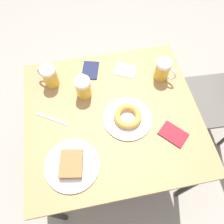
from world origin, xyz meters
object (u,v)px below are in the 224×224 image
(beer_mug_center, at_px, (83,87))
(fork, at_px, (52,119))
(plate_with_donut, at_px, (128,117))
(passport_far_edge, at_px, (90,70))
(passport_near_edge, at_px, (173,134))
(beer_mug_right, at_px, (50,76))
(napkin_folded, at_px, (125,70))
(plate_with_cake, at_px, (72,165))
(beer_mug_left, at_px, (163,70))

(beer_mug_center, height_order, fork, beer_mug_center)
(plate_with_donut, relative_size, fork, 1.53)
(beer_mug_center, bearing_deg, passport_far_edge, 160.65)
(passport_near_edge, height_order, passport_far_edge, same)
(beer_mug_right, distance_m, napkin_folded, 0.41)
(beer_mug_center, height_order, passport_far_edge, beer_mug_center)
(passport_far_edge, bearing_deg, fork, -40.68)
(plate_with_donut, xyz_separation_m, napkin_folded, (-0.30, 0.05, -0.01))
(plate_with_cake, distance_m, plate_with_donut, 0.35)
(beer_mug_right, bearing_deg, fork, -3.55)
(beer_mug_right, bearing_deg, napkin_folded, 91.37)
(beer_mug_right, distance_m, passport_near_edge, 0.70)
(passport_far_edge, bearing_deg, beer_mug_center, -19.35)
(passport_near_edge, bearing_deg, plate_with_cake, -83.34)
(plate_with_cake, bearing_deg, napkin_folded, 144.18)
(plate_with_donut, relative_size, beer_mug_right, 2.03)
(plate_with_donut, height_order, beer_mug_center, beer_mug_center)
(plate_with_cake, bearing_deg, beer_mug_center, 164.21)
(fork, bearing_deg, beer_mug_right, 176.45)
(beer_mug_right, xyz_separation_m, passport_near_edge, (0.42, 0.55, -0.06))
(plate_with_cake, height_order, beer_mug_center, beer_mug_center)
(plate_with_donut, height_order, passport_near_edge, plate_with_donut)
(plate_with_cake, xyz_separation_m, beer_mug_left, (-0.40, 0.54, 0.05))
(beer_mug_left, relative_size, beer_mug_center, 0.98)
(plate_with_donut, height_order, napkin_folded, plate_with_donut)
(fork, bearing_deg, beer_mug_center, 123.60)
(passport_near_edge, bearing_deg, passport_far_edge, -144.22)
(fork, relative_size, passport_near_edge, 1.04)
(plate_with_donut, bearing_deg, fork, -100.81)
(plate_with_donut, distance_m, beer_mug_right, 0.46)
(napkin_folded, bearing_deg, plate_with_donut, -10.17)
(fork, bearing_deg, beer_mug_left, 103.67)
(plate_with_cake, xyz_separation_m, passport_near_edge, (-0.06, 0.49, -0.01))
(plate_with_cake, xyz_separation_m, napkin_folded, (-0.49, 0.35, -0.01))
(napkin_folded, bearing_deg, beer_mug_center, -65.11)
(plate_with_cake, relative_size, fork, 1.56)
(beer_mug_left, xyz_separation_m, beer_mug_center, (0.03, -0.43, 0.00))
(napkin_folded, relative_size, passport_near_edge, 0.94)
(beer_mug_right, xyz_separation_m, napkin_folded, (-0.01, 0.41, -0.06))
(beer_mug_center, distance_m, passport_near_edge, 0.50)
(napkin_folded, height_order, passport_near_edge, passport_near_edge)
(plate_with_donut, distance_m, beer_mug_center, 0.27)
(beer_mug_right, relative_size, passport_far_edge, 0.82)
(passport_far_edge, bearing_deg, passport_near_edge, 35.78)
(passport_near_edge, bearing_deg, beer_mug_left, 172.67)
(passport_far_edge, bearing_deg, plate_with_cake, -16.83)
(beer_mug_left, distance_m, napkin_folded, 0.21)
(plate_with_cake, bearing_deg, plate_with_donut, 121.63)
(plate_with_cake, distance_m, passport_near_edge, 0.50)
(napkin_folded, xyz_separation_m, fork, (0.23, -0.42, -0.00))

